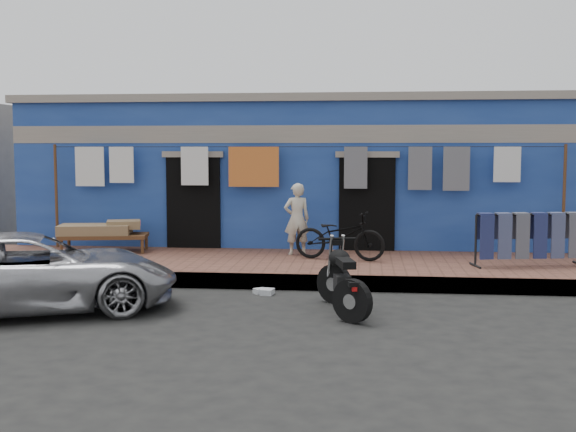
{
  "coord_description": "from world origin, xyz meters",
  "views": [
    {
      "loc": [
        1.29,
        -9.81,
        2.26
      ],
      "look_at": [
        0.0,
        2.0,
        1.15
      ],
      "focal_mm": 45.0,
      "sensor_mm": 36.0,
      "label": 1
    }
  ],
  "objects_px": {
    "bicycle": "(340,230)",
    "charpoy": "(105,237)",
    "car": "(31,271)",
    "motorcycle": "(343,277)",
    "seated_person": "(297,219)",
    "jeans_rack": "(529,238)"
  },
  "relations": [
    {
      "from": "charpoy",
      "to": "jeans_rack",
      "type": "bearing_deg",
      "value": -6.22
    },
    {
      "from": "charpoy",
      "to": "seated_person",
      "type": "bearing_deg",
      "value": 0.48
    },
    {
      "from": "car",
      "to": "seated_person",
      "type": "xyz_separation_m",
      "value": [
        3.3,
        4.14,
        0.36
      ]
    },
    {
      "from": "seated_person",
      "to": "charpoy",
      "type": "xyz_separation_m",
      "value": [
        -3.77,
        -0.03,
        -0.39
      ]
    },
    {
      "from": "car",
      "to": "charpoy",
      "type": "height_order",
      "value": "car"
    },
    {
      "from": "car",
      "to": "bicycle",
      "type": "distance_m",
      "value": 5.47
    },
    {
      "from": "bicycle",
      "to": "charpoy",
      "type": "bearing_deg",
      "value": 95.62
    },
    {
      "from": "car",
      "to": "motorcycle",
      "type": "height_order",
      "value": "car"
    },
    {
      "from": "bicycle",
      "to": "jeans_rack",
      "type": "distance_m",
      "value": 3.28
    },
    {
      "from": "car",
      "to": "jeans_rack",
      "type": "bearing_deg",
      "value": -90.39
    },
    {
      "from": "motorcycle",
      "to": "jeans_rack",
      "type": "distance_m",
      "value": 4.2
    },
    {
      "from": "motorcycle",
      "to": "charpoy",
      "type": "relative_size",
      "value": 0.88
    },
    {
      "from": "bicycle",
      "to": "charpoy",
      "type": "distance_m",
      "value": 4.65
    },
    {
      "from": "seated_person",
      "to": "charpoy",
      "type": "height_order",
      "value": "seated_person"
    },
    {
      "from": "car",
      "to": "charpoy",
      "type": "relative_size",
      "value": 2.2
    },
    {
      "from": "bicycle",
      "to": "seated_person",
      "type": "bearing_deg",
      "value": 68.66
    },
    {
      "from": "motorcycle",
      "to": "jeans_rack",
      "type": "height_order",
      "value": "jeans_rack"
    },
    {
      "from": "bicycle",
      "to": "motorcycle",
      "type": "xyz_separation_m",
      "value": [
        0.16,
        -3.16,
        -0.29
      ]
    },
    {
      "from": "seated_person",
      "to": "jeans_rack",
      "type": "relative_size",
      "value": 0.68
    },
    {
      "from": "car",
      "to": "charpoy",
      "type": "xyz_separation_m",
      "value": [
        -0.48,
        4.11,
        -0.03
      ]
    },
    {
      "from": "motorcycle",
      "to": "charpoy",
      "type": "bearing_deg",
      "value": 128.85
    },
    {
      "from": "charpoy",
      "to": "bicycle",
      "type": "bearing_deg",
      "value": -6.44
    }
  ]
}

